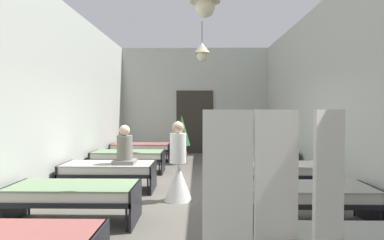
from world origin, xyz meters
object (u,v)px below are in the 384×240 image
object	(u,v)px
bed_right_row_1	(307,195)
bed_right_row_3	(259,156)
bed_left_row_4	(141,148)
potted_plant	(182,134)
bed_right_row_2	(276,170)
bed_right_row_4	(248,148)
bed_left_row_2	(109,170)
patient_seated_primary	(125,149)
privacy_screen	(277,211)
nurse_near_aisle	(178,172)
bed_left_row_1	(74,193)
bed_left_row_3	(128,156)

from	to	relation	value
bed_right_row_1	bed_right_row_3	distance (m)	3.80
bed_left_row_4	potted_plant	xyz separation A→B (m)	(1.36, -0.49, 0.48)
bed_right_row_2	bed_right_row_4	distance (m)	3.80
bed_left_row_2	patient_seated_primary	xyz separation A→B (m)	(0.35, -0.06, 0.43)
potted_plant	privacy_screen	bearing A→B (deg)	-80.86
bed_right_row_1	bed_left_row_4	bearing A→B (deg)	121.38
bed_right_row_2	bed_left_row_4	distance (m)	5.15
nurse_near_aisle	patient_seated_primary	world-z (taller)	nurse_near_aisle
bed_right_row_1	bed_right_row_4	world-z (taller)	same
bed_left_row_1	bed_right_row_2	xyz separation A→B (m)	(3.48, 1.90, 0.00)
bed_right_row_1	potted_plant	bearing A→B (deg)	112.12
bed_left_row_1	bed_right_row_1	xyz separation A→B (m)	(3.48, 0.00, 0.00)
bed_left_row_2	potted_plant	distance (m)	3.61
bed_right_row_3	bed_left_row_4	xyz separation A→B (m)	(-3.48, 1.90, 0.00)
nurse_near_aisle	bed_right_row_1	bearing A→B (deg)	135.04
bed_right_row_3	privacy_screen	xyz separation A→B (m)	(-0.95, -5.85, 0.41)
bed_left_row_3	bed_left_row_1	bearing A→B (deg)	-90.00
bed_left_row_1	patient_seated_primary	bearing A→B (deg)	79.23
bed_left_row_2	bed_left_row_3	bearing A→B (deg)	90.00
bed_left_row_1	nurse_near_aisle	size ratio (longest dim) A/B	1.28
bed_left_row_3	bed_right_row_2	bearing A→B (deg)	-28.65
bed_right_row_1	bed_left_row_3	world-z (taller)	same
bed_right_row_1	bed_left_row_2	world-z (taller)	same
bed_right_row_3	nurse_near_aisle	world-z (taller)	nurse_near_aisle
bed_right_row_3	patient_seated_primary	world-z (taller)	patient_seated_primary
bed_right_row_4	bed_left_row_3	bearing A→B (deg)	-151.35
bed_left_row_3	bed_right_row_4	size ratio (longest dim) A/B	1.00
bed_right_row_2	bed_right_row_3	bearing A→B (deg)	90.00
bed_right_row_4	bed_right_row_1	bearing A→B (deg)	-90.00
bed_left_row_1	bed_left_row_3	distance (m)	3.80
bed_left_row_2	nurse_near_aisle	size ratio (longest dim) A/B	1.28
bed_left_row_1	bed_right_row_3	distance (m)	5.15
bed_left_row_2	privacy_screen	size ratio (longest dim) A/B	1.12
bed_right_row_4	patient_seated_primary	world-z (taller)	patient_seated_primary
bed_left_row_1	nurse_near_aisle	world-z (taller)	nurse_near_aisle
bed_right_row_1	privacy_screen	bearing A→B (deg)	-114.86
bed_right_row_2	patient_seated_primary	size ratio (longest dim) A/B	2.37
bed_left_row_2	privacy_screen	world-z (taller)	privacy_screen
bed_left_row_2	bed_left_row_3	world-z (taller)	same
bed_left_row_1	bed_right_row_4	distance (m)	6.68
nurse_near_aisle	privacy_screen	size ratio (longest dim) A/B	0.87
patient_seated_primary	privacy_screen	distance (m)	4.46
bed_right_row_4	potted_plant	world-z (taller)	potted_plant
potted_plant	privacy_screen	size ratio (longest dim) A/B	0.88
bed_right_row_3	patient_seated_primary	bearing A→B (deg)	-147.93
bed_left_row_4	bed_left_row_1	bearing A→B (deg)	-90.00
bed_right_row_3	potted_plant	bearing A→B (deg)	146.35
potted_plant	privacy_screen	xyz separation A→B (m)	(1.17, -7.26, -0.07)
bed_left_row_3	patient_seated_primary	size ratio (longest dim) A/B	2.37
bed_left_row_1	potted_plant	distance (m)	5.41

